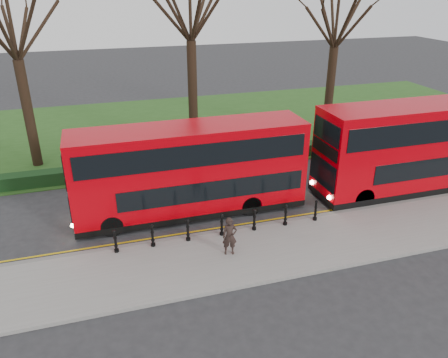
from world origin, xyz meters
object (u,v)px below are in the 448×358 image
object	(u,v)px
bollard_row	(222,225)
pedestrian	(230,236)
bus_lead	(190,171)
bus_rear	(424,147)

from	to	relation	value
bollard_row	pedestrian	distance (m)	1.52
bus_lead	pedestrian	world-z (taller)	bus_lead
bus_rear	pedestrian	size ratio (longest dim) A/B	7.24
bollard_row	bus_rear	bearing A→B (deg)	8.80
pedestrian	bollard_row	bearing A→B (deg)	96.11
bollard_row	pedestrian	bearing A→B (deg)	-93.90
bus_rear	pedestrian	xyz separation A→B (m)	(-11.96, -3.31, -1.43)
bollard_row	bus_lead	bearing A→B (deg)	105.47
bus_lead	pedestrian	distance (m)	4.43
bus_lead	pedestrian	size ratio (longest dim) A/B	6.71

